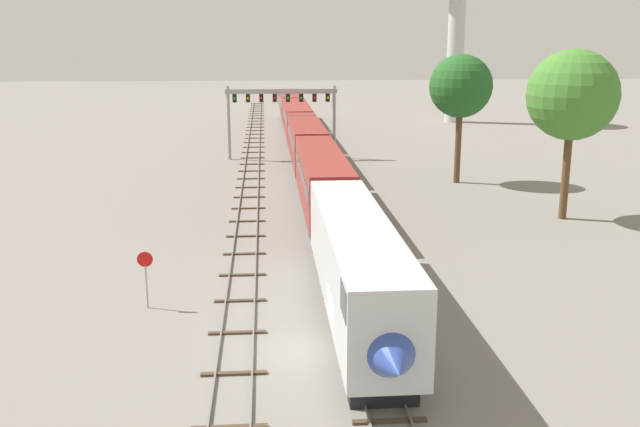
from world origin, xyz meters
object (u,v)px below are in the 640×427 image
at_px(passenger_train, 306,143).
at_px(stop_sign, 146,272).
at_px(signal_gantry, 281,105).
at_px(trackside_tree_mid, 572,95).
at_px(trackside_tree_left, 461,87).

distance_m(passenger_train, stop_sign, 38.91).
bearing_deg(signal_gantry, trackside_tree_mid, -55.05).
relative_size(trackside_tree_left, trackside_tree_mid, 0.95).
relative_size(passenger_train, stop_sign, 34.37).
height_order(stop_sign, trackside_tree_left, trackside_tree_left).
relative_size(passenger_train, trackside_tree_left, 8.56).
bearing_deg(stop_sign, trackside_tree_mid, 29.63).
xyz_separation_m(passenger_train, trackside_tree_left, (13.39, -8.10, 6.08)).
bearing_deg(passenger_train, stop_sign, -104.89).
relative_size(signal_gantry, trackside_tree_mid, 0.99).
bearing_deg(stop_sign, trackside_tree_left, 51.58).
distance_m(passenger_train, trackside_tree_left, 16.79).
distance_m(trackside_tree_left, trackside_tree_mid, 14.43).
xyz_separation_m(stop_sign, trackside_tree_mid, (27.60, 15.69, 7.09)).
bearing_deg(signal_gantry, passenger_train, -70.89).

